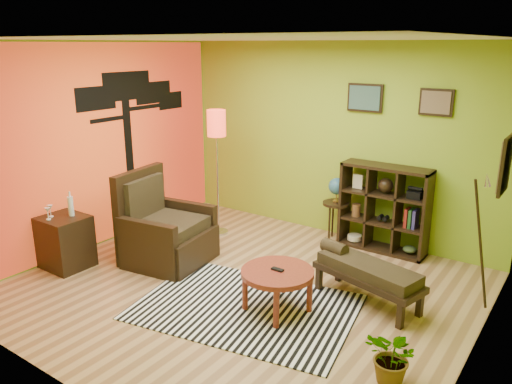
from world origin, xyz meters
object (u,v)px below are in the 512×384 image
Objects in this scene: globe_table at (337,193)px; bench at (365,271)px; floor_lamp at (217,135)px; armchair at (164,234)px; cube_shelf at (385,209)px; coffee_table at (277,276)px; side_cabinet at (65,241)px; potted_plant at (393,363)px.

globe_table is 0.71× the size of bench.
armchair is at bearing -87.97° from floor_lamp.
coffee_table is at bearing -97.57° from cube_shelf.
floor_lamp is (0.85, 2.03, 1.17)m from side_cabinet.
globe_table is 0.78× the size of cube_shelf.
cube_shelf reaches higher than globe_table.
cube_shelf is (0.71, 0.03, -0.10)m from globe_table.
globe_table is 3.27m from potted_plant.
potted_plant is at bearing -28.74° from floor_lamp.
side_cabinet is 4.26m from potted_plant.
coffee_table is 0.59× the size of bench.
floor_lamp is 2.57m from cube_shelf.
armchair is 2.49m from globe_table.
potted_plant is (1.86, -2.64, -0.51)m from globe_table.
bench is 2.62× the size of potted_plant.
coffee_table is 1.52m from potted_plant.
globe_table is (1.55, 0.77, -0.80)m from floor_lamp.
armchair is at bearing 43.99° from side_cabinet.
cube_shelf is at bearing 42.36° from side_cabinet.
armchair is at bearing -138.32° from cube_shelf.
coffee_table is 0.78× the size of side_cabinet.
floor_lamp reaches higher than globe_table.
side_cabinet reaches higher than coffee_table.
side_cabinet is 2.49m from floor_lamp.
bench is at bearing -53.32° from globe_table.
armchair is 2.65m from bench.
potted_plant is at bearing -54.91° from globe_table.
coffee_table is at bearing -79.30° from globe_table.
armchair is at bearing -169.47° from bench.
cube_shelf is at bearing 113.15° from potted_plant.
armchair is 2.40× the size of potted_plant.
bench is at bearing -14.64° from floor_lamp.
side_cabinet is 0.82× the size of cube_shelf.
globe_table is at bearing 49.45° from side_cabinet.
armchair is 1.64m from floor_lamp.
bench is (0.67, 0.74, -0.04)m from coffee_table.
bench is (1.09, -1.46, -0.34)m from globe_table.
cube_shelf is (3.11, 2.84, 0.26)m from side_cabinet.
cube_shelf is at bearing 19.58° from floor_lamp.
bench reaches higher than coffee_table.
armchair is 1.24m from side_cabinet.
cube_shelf is (2.27, 0.81, -0.91)m from floor_lamp.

